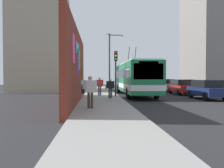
{
  "coord_description": "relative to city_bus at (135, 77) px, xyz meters",
  "views": [
    {
      "loc": [
        -20.18,
        2.09,
        1.78
      ],
      "look_at": [
        -0.19,
        0.68,
        1.23
      ],
      "focal_mm": 37.68,
      "sensor_mm": 36.0,
      "label": 1
    }
  ],
  "objects": [
    {
      "name": "street_lamp",
      "position": [
        4.31,
        2.06,
        2.22
      ],
      "size": [
        0.44,
        1.75,
        6.74
      ],
      "color": "#4C4C51",
      "rests_on": "sidewalk_slab"
    },
    {
      "name": "pedestrian_at_curb",
      "position": [
        -4.68,
        2.73,
        -0.74
      ],
      "size": [
        0.22,
        0.71,
        1.56
      ],
      "color": "#2D3F59",
      "rests_on": "sidewalk_slab"
    },
    {
      "name": "building_far_left",
      "position": [
        8.24,
        11.0,
        4.99
      ],
      "size": [
        8.49,
        6.53,
        13.55
      ],
      "color": "#9E937F",
      "rests_on": "ground_plane"
    },
    {
      "name": "city_bus",
      "position": [
        0.0,
        0.0,
        0.0
      ],
      "size": [
        12.41,
        2.66,
        5.0
      ],
      "color": "#19723F",
      "rests_on": "ground_plane"
    },
    {
      "name": "pedestrian_near_wall",
      "position": [
        -10.75,
        4.17,
        -0.63
      ],
      "size": [
        0.23,
        0.76,
        1.72
      ],
      "color": "#3F3326",
      "rests_on": "sidewalk_slab"
    },
    {
      "name": "parked_car_champagne",
      "position": [
        12.77,
        -5.2,
        -0.96
      ],
      "size": [
        4.4,
        1.77,
        1.58
      ],
      "color": "#C6B793",
      "rests_on": "ground_plane"
    },
    {
      "name": "parked_car_white",
      "position": [
        6.54,
        -5.2,
        -0.96
      ],
      "size": [
        4.1,
        1.76,
        1.58
      ],
      "color": "white",
      "rests_on": "ground_plane"
    },
    {
      "name": "graffiti_wall",
      "position": [
        -7.65,
        5.15,
        0.62
      ],
      "size": [
        12.74,
        0.32,
        4.82
      ],
      "color": "maroon",
      "rests_on": "ground_plane"
    },
    {
      "name": "sidewalk_slab",
      "position": [
        -3.02,
        3.4,
        -1.72
      ],
      "size": [
        48.0,
        3.2,
        0.15
      ],
      "primitive_type": "cube",
      "color": "gray",
      "rests_on": "ground_plane"
    },
    {
      "name": "ground_plane",
      "position": [
        -3.02,
        1.8,
        -1.79
      ],
      "size": [
        80.0,
        80.0,
        0.0
      ],
      "primitive_type": "plane",
      "color": "#232326"
    },
    {
      "name": "traffic_light",
      "position": [
        -3.04,
        2.15,
        1.01
      ],
      "size": [
        0.49,
        0.28,
        3.92
      ],
      "color": "#2D382D",
      "rests_on": "sidewalk_slab"
    },
    {
      "name": "parked_car_navy",
      "position": [
        -4.6,
        -5.2,
        -0.96
      ],
      "size": [
        4.28,
        1.75,
        1.58
      ],
      "color": "navy",
      "rests_on": "ground_plane"
    },
    {
      "name": "pedestrian_midblock",
      "position": [
        -1.89,
        3.52,
        -0.68
      ],
      "size": [
        0.22,
        0.74,
        1.64
      ],
      "color": "#595960",
      "rests_on": "sidewalk_slab"
    },
    {
      "name": "parked_car_red",
      "position": [
        0.89,
        -5.2,
        -0.96
      ],
      "size": [
        4.22,
        1.91,
        1.58
      ],
      "color": "#B21E19",
      "rests_on": "ground_plane"
    },
    {
      "name": "building_far_right",
      "position": [
        14.9,
        -15.2,
        7.23
      ],
      "size": [
        10.74,
        6.59,
        18.05
      ],
      "color": "gray",
      "rests_on": "ground_plane"
    }
  ]
}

